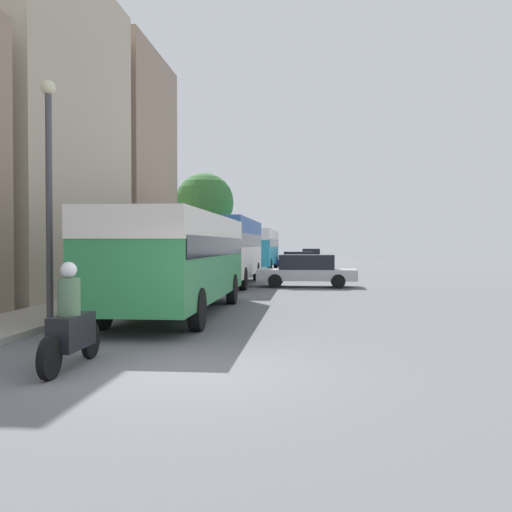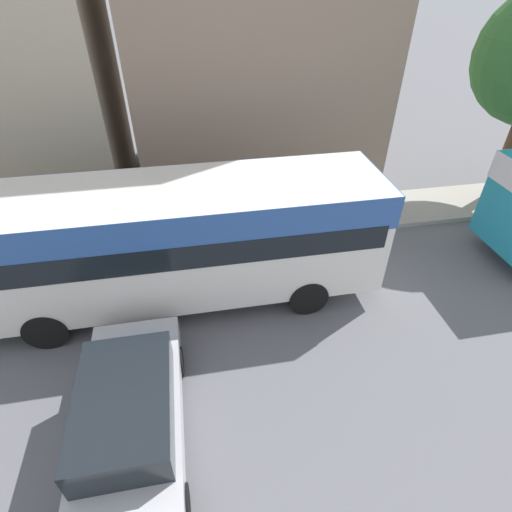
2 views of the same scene
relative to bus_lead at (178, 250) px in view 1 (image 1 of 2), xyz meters
name	(u,v)px [view 1 (image 1 of 2)]	position (x,y,z in m)	size (l,w,h in m)	color
ground_plane	(180,372)	(1.68, -7.14, -1.84)	(120.00, 120.00, 0.00)	slate
building_midblock	(22,134)	(-7.26, 5.07, 4.36)	(5.48, 9.76, 12.42)	#BCAD93
building_far_terrace	(106,168)	(-7.58, 14.98, 4.39)	(6.14, 8.48, 12.48)	gray
bus_lead	(178,250)	(0.00, 0.00, 0.00)	(2.56, 9.66, 2.82)	#2D8447
bus_following	(227,243)	(-0.28, 11.76, 0.22)	(2.57, 10.02, 3.19)	silver
bus_third_in_line	(258,244)	(-0.07, 26.31, 0.13)	(2.51, 11.33, 3.02)	teal
motorcycle_behind_lead	(71,326)	(-0.12, -7.06, -1.16)	(0.38, 2.24, 1.73)	black
car_crossing	(307,270)	(3.60, 10.75, -1.06)	(4.59, 1.89, 1.51)	#B7B7BC
car_far_curb	(298,260)	(2.86, 29.52, -1.11)	(4.08, 1.84, 1.39)	navy
car_distant	(311,257)	(3.90, 35.33, -1.03)	(1.81, 4.39, 1.58)	navy
pedestrian_near_curb	(197,260)	(-2.80, 16.90, -0.80)	(0.44, 0.44, 1.77)	#232838
street_tree	(204,203)	(-3.53, 23.15, 3.01)	(4.08, 4.08, 6.76)	brown
lamp_post	(49,178)	(-2.67, -2.40, 1.80)	(0.36, 0.36, 5.88)	#47474C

